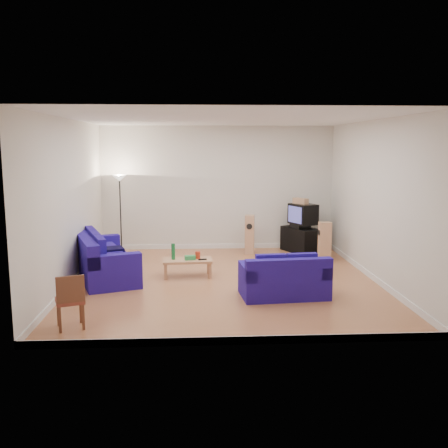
{
  "coord_description": "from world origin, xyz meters",
  "views": [
    {
      "loc": [
        -0.56,
        -9.7,
        2.69
      ],
      "look_at": [
        0.0,
        0.4,
        1.1
      ],
      "focal_mm": 40.0,
      "sensor_mm": 36.0,
      "label": 1
    }
  ],
  "objects": [
    {
      "name": "room",
      "position": [
        0.0,
        0.0,
        1.54
      ],
      "size": [
        6.01,
        6.51,
        3.21
      ],
      "color": "brown",
      "rests_on": "ground"
    },
    {
      "name": "speaker_left",
      "position": [
        0.76,
        2.54,
        0.49
      ],
      "size": [
        0.27,
        0.33,
        0.98
      ],
      "rotation": [
        0.0,
        0.0,
        -0.16
      ],
      "color": "tan",
      "rests_on": "ground"
    },
    {
      "name": "coffee_table",
      "position": [
        -0.76,
        0.4,
        0.31
      ],
      "size": [
        1.03,
        0.56,
        0.37
      ],
      "rotation": [
        0.0,
        0.0,
        0.06
      ],
      "color": "tan",
      "rests_on": "ground"
    },
    {
      "name": "red_canister",
      "position": [
        -0.54,
        0.47,
        0.44
      ],
      "size": [
        0.13,
        0.13,
        0.15
      ],
      "primitive_type": "cylinder",
      "rotation": [
        0.0,
        0.0,
        0.24
      ],
      "color": "red",
      "rests_on": "coffee_table"
    },
    {
      "name": "av_receiver",
      "position": [
        2.06,
        2.65,
        0.68
      ],
      "size": [
        0.49,
        0.54,
        0.1
      ],
      "primitive_type": "cube",
      "rotation": [
        0.0,
        0.0,
        -1.23
      ],
      "color": "black",
      "rests_on": "tv_stand"
    },
    {
      "name": "tv_stand",
      "position": [
        2.1,
        2.7,
        0.31
      ],
      "size": [
        0.96,
        1.17,
        0.63
      ],
      "primitive_type": "cube",
      "rotation": [
        0.0,
        0.0,
        -1.12
      ],
      "color": "black",
      "rests_on": "ground"
    },
    {
      "name": "sofa_three_seat",
      "position": [
        -2.51,
        0.41,
        0.33
      ],
      "size": [
        1.73,
        2.52,
        0.9
      ],
      "rotation": [
        0.0,
        0.0,
        -1.23
      ],
      "color": "#19077F",
      "rests_on": "ground"
    },
    {
      "name": "speaker_right",
      "position": [
        2.45,
        1.7,
        0.46
      ],
      "size": [
        0.29,
        0.23,
        0.92
      ],
      "rotation": [
        0.0,
        0.0,
        -1.51
      ],
      "color": "tan",
      "rests_on": "ground"
    },
    {
      "name": "floor_lamp",
      "position": [
        -2.45,
        2.7,
        1.64
      ],
      "size": [
        0.34,
        0.34,
        1.98
      ],
      "color": "black",
      "rests_on": "ground"
    },
    {
      "name": "dining_chair",
      "position": [
        -2.43,
        -2.52,
        0.47
      ],
      "size": [
        0.51,
        0.51,
        0.84
      ],
      "rotation": [
        0.0,
        0.0,
        0.34
      ],
      "color": "brown",
      "rests_on": "ground"
    },
    {
      "name": "tissue_box",
      "position": [
        -0.7,
        0.36,
        0.41
      ],
      "size": [
        0.23,
        0.15,
        0.09
      ],
      "primitive_type": "cube",
      "rotation": [
        0.0,
        0.0,
        0.16
      ],
      "color": "green",
      "rests_on": "coffee_table"
    },
    {
      "name": "bottle",
      "position": [
        -1.05,
        0.41,
        0.53
      ],
      "size": [
        0.1,
        0.1,
        0.33
      ],
      "primitive_type": "cylinder",
      "rotation": [
        0.0,
        0.0,
        -0.28
      ],
      "color": "#197233",
      "rests_on": "coffee_table"
    },
    {
      "name": "centre_speaker",
      "position": [
        2.06,
        2.69,
        1.31
      ],
      "size": [
        0.37,
        0.42,
        0.14
      ],
      "primitive_type": "cube",
      "rotation": [
        0.0,
        0.0,
        -0.94
      ],
      "color": "tan",
      "rests_on": "television"
    },
    {
      "name": "sofa_loveseat",
      "position": [
        1.0,
        -1.11,
        0.29
      ],
      "size": [
        1.59,
        0.98,
        0.76
      ],
      "rotation": [
        0.0,
        0.0,
        0.09
      ],
      "color": "#19077F",
      "rests_on": "ground"
    },
    {
      "name": "television",
      "position": [
        2.12,
        2.64,
        0.99
      ],
      "size": [
        0.72,
        0.81,
        0.51
      ],
      "rotation": [
        0.0,
        0.0,
        -1.13
      ],
      "color": "black",
      "rests_on": "av_receiver"
    },
    {
      "name": "remote",
      "position": [
        -0.45,
        0.33,
        0.38
      ],
      "size": [
        0.18,
        0.09,
        0.02
      ],
      "primitive_type": "cube",
      "rotation": [
        0.0,
        0.0,
        0.23
      ],
      "color": "black",
      "rests_on": "coffee_table"
    }
  ]
}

